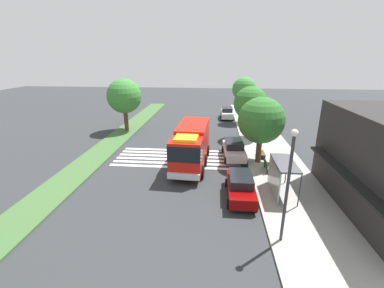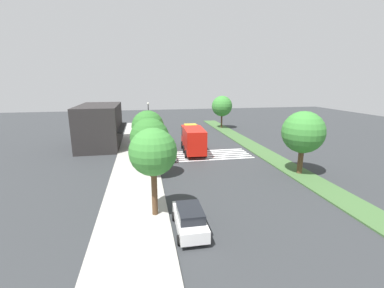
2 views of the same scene
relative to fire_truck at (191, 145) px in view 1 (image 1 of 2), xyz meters
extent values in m
plane|color=#2D3033|center=(-1.50, -1.51, -2.07)|extent=(120.00, 120.00, 0.00)
cube|color=#9E9B93|center=(-1.50, 7.88, -2.00)|extent=(60.00, 5.25, 0.14)
cube|color=#3D6033|center=(-1.50, -9.78, -2.00)|extent=(60.00, 3.00, 0.14)
cube|color=silver|center=(-4.10, -1.51, -2.07)|extent=(0.45, 12.18, 0.01)
cube|color=silver|center=(-3.20, -1.51, -2.07)|extent=(0.45, 12.18, 0.01)
cube|color=silver|center=(-2.30, -1.51, -2.07)|extent=(0.45, 12.18, 0.01)
cube|color=silver|center=(-1.40, -1.51, -2.07)|extent=(0.45, 12.18, 0.01)
cube|color=silver|center=(-0.50, -1.51, -2.07)|extent=(0.45, 12.18, 0.01)
cube|color=silver|center=(0.40, -1.51, -2.07)|extent=(0.45, 12.18, 0.01)
cube|color=red|center=(2.60, -0.14, -0.10)|extent=(2.57, 2.70, 2.84)
cube|color=red|center=(-1.44, 0.08, 0.04)|extent=(5.80, 2.88, 3.13)
cube|color=black|center=(2.97, -0.17, 0.46)|extent=(1.89, 2.69, 1.25)
cube|color=silver|center=(3.92, -0.22, -1.27)|extent=(0.38, 2.58, 0.50)
cube|color=yellow|center=(2.60, -0.14, 1.43)|extent=(1.80, 1.89, 0.24)
cylinder|color=black|center=(2.43, 1.15, -1.52)|extent=(1.11, 0.36, 1.10)
cylinder|color=black|center=(2.29, -1.41, -1.52)|extent=(1.11, 0.36, 1.10)
cylinder|color=black|center=(-2.78, 1.44, -1.52)|extent=(1.11, 0.36, 1.10)
cylinder|color=black|center=(-2.92, -1.12, -1.52)|extent=(1.11, 0.36, 1.10)
cylinder|color=black|center=(-0.23, 1.30, -1.52)|extent=(1.11, 0.36, 1.10)
cylinder|color=black|center=(-0.38, -1.26, -1.52)|extent=(1.11, 0.36, 1.10)
cube|color=silver|center=(-19.76, 4.06, -1.34)|extent=(4.55, 1.87, 0.82)
cube|color=black|center=(-19.99, 4.06, -0.62)|extent=(2.55, 1.64, 0.62)
cylinder|color=black|center=(-18.26, 4.96, -1.75)|extent=(0.64, 0.23, 0.64)
cylinder|color=black|center=(-18.27, 3.13, -1.75)|extent=(0.64, 0.23, 0.64)
cylinder|color=black|center=(-21.25, 4.98, -1.75)|extent=(0.64, 0.23, 0.64)
cylinder|color=black|center=(-21.27, 3.15, -1.75)|extent=(0.64, 0.23, 0.64)
cube|color=silver|center=(-2.44, 4.06, -1.36)|extent=(4.84, 2.14, 0.78)
cube|color=black|center=(-2.68, 4.04, -0.66)|extent=(2.74, 1.80, 0.62)
cylinder|color=black|center=(-0.93, 5.08, -1.75)|extent=(0.65, 0.25, 0.64)
cylinder|color=black|center=(-0.82, 3.20, -1.75)|extent=(0.65, 0.25, 0.64)
cylinder|color=black|center=(-4.05, 4.91, -1.75)|extent=(0.65, 0.25, 0.64)
cylinder|color=black|center=(-3.95, 3.03, -1.75)|extent=(0.65, 0.25, 0.64)
cube|color=#720505|center=(5.28, 4.06, -1.37)|extent=(4.67, 1.84, 0.76)
cube|color=black|center=(5.04, 4.05, -0.71)|extent=(2.62, 1.61, 0.58)
cylinder|color=black|center=(6.81, 4.97, -1.75)|extent=(0.64, 0.22, 0.64)
cylinder|color=black|center=(6.82, 3.15, -1.75)|extent=(0.64, 0.22, 0.64)
cylinder|color=black|center=(3.73, 4.96, -1.75)|extent=(0.64, 0.22, 0.64)
cylinder|color=black|center=(3.74, 3.14, -1.75)|extent=(0.64, 0.22, 0.64)
cube|color=#4C4C51|center=(4.69, 7.09, 0.47)|extent=(3.50, 1.40, 0.12)
cube|color=#8C9E99|center=(4.69, 6.43, -0.73)|extent=(3.50, 0.08, 2.40)
cylinder|color=#333338|center=(2.99, 7.74, -0.73)|extent=(0.08, 0.08, 2.40)
cylinder|color=#333338|center=(6.39, 7.74, -0.73)|extent=(0.08, 0.08, 2.40)
cube|color=#2D472D|center=(0.69, 6.83, -1.52)|extent=(1.60, 0.50, 0.08)
cube|color=#2D472D|center=(0.69, 6.61, -1.26)|extent=(1.60, 0.06, 0.45)
cube|color=black|center=(-0.03, 6.83, -1.75)|extent=(0.08, 0.45, 0.37)
cube|color=black|center=(1.41, 6.83, -1.75)|extent=(0.08, 0.45, 0.37)
cube|color=#4C3823|center=(-2.57, 6.83, -1.52)|extent=(1.60, 0.50, 0.08)
cube|color=#4C3823|center=(-2.57, 6.61, -1.26)|extent=(1.60, 0.06, 0.45)
cube|color=black|center=(-3.29, 6.83, -1.75)|extent=(0.08, 0.45, 0.37)
cube|color=black|center=(-1.85, 6.83, -1.75)|extent=(0.08, 0.45, 0.37)
cylinder|color=#2D2D30|center=(9.91, 5.86, 1.02)|extent=(0.16, 0.16, 5.91)
sphere|color=white|center=(9.91, 5.86, 4.16)|extent=(0.36, 0.36, 0.36)
cube|color=black|center=(6.62, 10.11, 0.73)|extent=(9.41, 0.80, 0.16)
cylinder|color=#513823|center=(-17.31, 6.26, -0.10)|extent=(0.43, 0.43, 3.67)
sphere|color=#387F33|center=(-17.31, 6.26, 2.95)|extent=(3.47, 3.47, 3.47)
cylinder|color=#47301E|center=(-9.07, 6.26, -0.54)|extent=(0.31, 0.31, 2.79)
sphere|color=#2D6B28|center=(-9.07, 6.26, 2.26)|extent=(4.00, 4.00, 4.00)
cylinder|color=#513823|center=(-1.27, 6.26, -0.66)|extent=(0.50, 0.50, 2.54)
sphere|color=#2D6B28|center=(-1.27, 6.26, 2.09)|extent=(4.22, 4.22, 4.22)
cylinder|color=#513823|center=(-11.10, -9.78, -0.43)|extent=(0.56, 0.56, 3.00)
sphere|color=#387F33|center=(-11.10, -9.78, 2.63)|extent=(4.46, 4.46, 4.46)
camera|label=1|loc=(22.13, 2.07, 7.62)|focal=24.41mm
camera|label=2|loc=(-35.53, 6.89, 7.89)|focal=24.41mm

